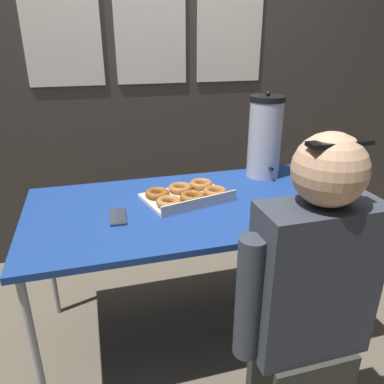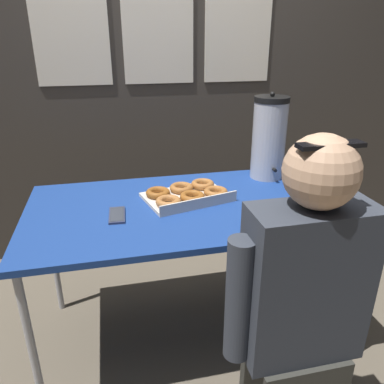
# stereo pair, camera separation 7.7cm
# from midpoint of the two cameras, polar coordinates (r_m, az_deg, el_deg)

# --- Properties ---
(ground_plane) EXTENTS (12.00, 12.00, 0.00)m
(ground_plane) POSITION_cam_midpoint_polar(r_m,az_deg,el_deg) (2.17, -0.97, -20.31)
(ground_plane) COLOR brown
(back_wall) EXTENTS (6.00, 0.11, 2.52)m
(back_wall) POSITION_cam_midpoint_polar(r_m,az_deg,el_deg) (2.62, -7.18, 17.69)
(back_wall) COLOR #38332D
(back_wall) RESTS_ON ground
(folding_table) EXTENTS (1.52, 0.79, 0.76)m
(folding_table) POSITION_cam_midpoint_polar(r_m,az_deg,el_deg) (1.76, -1.12, -3.14)
(folding_table) COLOR navy
(folding_table) RESTS_ON ground
(donut_box) EXTENTS (0.44, 0.36, 0.05)m
(donut_box) POSITION_cam_midpoint_polar(r_m,az_deg,el_deg) (1.79, -2.07, -0.38)
(donut_box) COLOR beige
(donut_box) RESTS_ON folding_table
(coffee_urn) EXTENTS (0.18, 0.21, 0.46)m
(coffee_urn) POSITION_cam_midpoint_polar(r_m,az_deg,el_deg) (2.07, 9.99, 8.24)
(coffee_urn) COLOR #B7B7BC
(coffee_urn) RESTS_ON folding_table
(cell_phone) EXTENTS (0.08, 0.16, 0.01)m
(cell_phone) POSITION_cam_midpoint_polar(r_m,az_deg,el_deg) (1.65, -12.56, -3.71)
(cell_phone) COLOR #2D334C
(cell_phone) RESTS_ON folding_table
(person_seated) EXTENTS (0.52, 0.22, 1.24)m
(person_seated) POSITION_cam_midpoint_polar(r_m,az_deg,el_deg) (1.37, 15.53, -18.13)
(person_seated) COLOR #33332D
(person_seated) RESTS_ON ground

